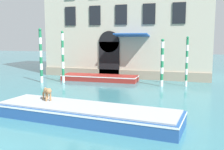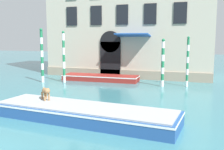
{
  "view_description": "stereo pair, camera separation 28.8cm",
  "coord_description": "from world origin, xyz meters",
  "px_view_note": "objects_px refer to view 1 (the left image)",
  "views": [
    {
      "loc": [
        6.92,
        -5.41,
        3.67
      ],
      "look_at": [
        1.42,
        11.42,
        1.2
      ],
      "focal_mm": 42.0,
      "sensor_mm": 36.0,
      "label": 1
    },
    {
      "loc": [
        7.2,
        -5.32,
        3.67
      ],
      "look_at": [
        1.42,
        11.42,
        1.2
      ],
      "focal_mm": 42.0,
      "sensor_mm": 36.0,
      "label": 2
    }
  ],
  "objects_px": {
    "mooring_pole_0": "(63,57)",
    "mooring_pole_2": "(187,61)",
    "boat_foreground": "(85,113)",
    "mooring_pole_3": "(162,62)",
    "mooring_pole_1": "(41,55)",
    "dog_on_deck": "(47,92)",
    "boat_moored_near_palazzo": "(100,78)"
  },
  "relations": [
    {
      "from": "boat_moored_near_palazzo",
      "to": "mooring_pole_2",
      "type": "relative_size",
      "value": 1.76
    },
    {
      "from": "mooring_pole_0",
      "to": "mooring_pole_2",
      "type": "relative_size",
      "value": 1.12
    },
    {
      "from": "boat_foreground",
      "to": "mooring_pole_3",
      "type": "height_order",
      "value": "mooring_pole_3"
    },
    {
      "from": "boat_moored_near_palazzo",
      "to": "mooring_pole_1",
      "type": "relative_size",
      "value": 1.49
    },
    {
      "from": "mooring_pole_1",
      "to": "mooring_pole_2",
      "type": "xyz_separation_m",
      "value": [
        11.63,
        1.9,
        -0.34
      ]
    },
    {
      "from": "dog_on_deck",
      "to": "mooring_pole_0",
      "type": "relative_size",
      "value": 0.19
    },
    {
      "from": "dog_on_deck",
      "to": "boat_moored_near_palazzo",
      "type": "xyz_separation_m",
      "value": [
        -1.17,
        10.31,
        -0.83
      ]
    },
    {
      "from": "mooring_pole_0",
      "to": "mooring_pole_2",
      "type": "height_order",
      "value": "mooring_pole_0"
    },
    {
      "from": "mooring_pole_1",
      "to": "mooring_pole_2",
      "type": "distance_m",
      "value": 11.79
    },
    {
      "from": "boat_foreground",
      "to": "mooring_pole_3",
      "type": "bearing_deg",
      "value": 81.81
    },
    {
      "from": "mooring_pole_0",
      "to": "mooring_pole_1",
      "type": "height_order",
      "value": "mooring_pole_1"
    },
    {
      "from": "mooring_pole_3",
      "to": "mooring_pole_2",
      "type": "bearing_deg",
      "value": 17.3
    },
    {
      "from": "mooring_pole_1",
      "to": "mooring_pole_3",
      "type": "xyz_separation_m",
      "value": [
        9.84,
        1.34,
        -0.43
      ]
    },
    {
      "from": "boat_foreground",
      "to": "mooring_pole_2",
      "type": "distance_m",
      "value": 11.07
    },
    {
      "from": "boat_moored_near_palazzo",
      "to": "mooring_pole_1",
      "type": "bearing_deg",
      "value": -152.58
    },
    {
      "from": "mooring_pole_3",
      "to": "boat_moored_near_palazzo",
      "type": "bearing_deg",
      "value": 168.81
    },
    {
      "from": "dog_on_deck",
      "to": "mooring_pole_2",
      "type": "height_order",
      "value": "mooring_pole_2"
    },
    {
      "from": "boat_foreground",
      "to": "mooring_pole_0",
      "type": "height_order",
      "value": "mooring_pole_0"
    },
    {
      "from": "mooring_pole_0",
      "to": "mooring_pole_1",
      "type": "bearing_deg",
      "value": -160.74
    },
    {
      "from": "boat_foreground",
      "to": "boat_moored_near_palazzo",
      "type": "relative_size",
      "value": 1.3
    },
    {
      "from": "dog_on_deck",
      "to": "boat_foreground",
      "type": "bearing_deg",
      "value": 31.17
    },
    {
      "from": "mooring_pole_0",
      "to": "mooring_pole_3",
      "type": "relative_size",
      "value": 1.17
    },
    {
      "from": "mooring_pole_0",
      "to": "mooring_pole_1",
      "type": "relative_size",
      "value": 0.95
    },
    {
      "from": "boat_foreground",
      "to": "dog_on_deck",
      "type": "xyz_separation_m",
      "value": [
        -2.23,
        0.45,
        0.74
      ]
    },
    {
      "from": "boat_foreground",
      "to": "mooring_pole_0",
      "type": "xyz_separation_m",
      "value": [
        -5.96,
        8.93,
        1.82
      ]
    },
    {
      "from": "boat_foreground",
      "to": "mooring_pole_2",
      "type": "xyz_separation_m",
      "value": [
        3.95,
        10.22,
        1.58
      ]
    },
    {
      "from": "boat_foreground",
      "to": "dog_on_deck",
      "type": "relative_size",
      "value": 11.05
    },
    {
      "from": "boat_foreground",
      "to": "mooring_pole_3",
      "type": "relative_size",
      "value": 2.4
    },
    {
      "from": "boat_foreground",
      "to": "dog_on_deck",
      "type": "bearing_deg",
      "value": 172.92
    },
    {
      "from": "mooring_pole_1",
      "to": "dog_on_deck",
      "type": "bearing_deg",
      "value": -55.28
    },
    {
      "from": "boat_moored_near_palazzo",
      "to": "boat_foreground",
      "type": "bearing_deg",
      "value": -74.66
    },
    {
      "from": "mooring_pole_0",
      "to": "mooring_pole_2",
      "type": "distance_m",
      "value": 10.0
    }
  ]
}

